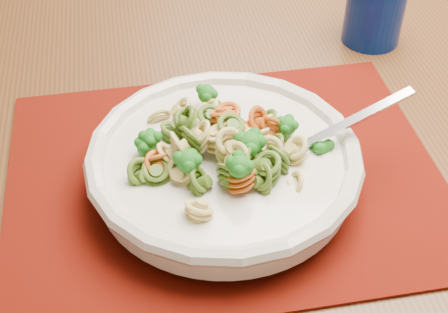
# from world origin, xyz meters

# --- Properties ---
(dining_table) EXTENTS (1.64, 1.36, 0.76)m
(dining_table) POSITION_xyz_m (-0.12, -0.53, 0.66)
(dining_table) COLOR #512E16
(dining_table) RESTS_ON ground
(placemat) EXTENTS (0.56, 0.50, 0.00)m
(placemat) POSITION_xyz_m (-0.10, -0.64, 0.76)
(placemat) COLOR #4D0803
(placemat) RESTS_ON dining_table
(pasta_bowl) EXTENTS (0.28, 0.28, 0.05)m
(pasta_bowl) POSITION_xyz_m (-0.09, -0.65, 0.80)
(pasta_bowl) COLOR beige
(pasta_bowl) RESTS_ON placemat
(pasta_broccoli_heap) EXTENTS (0.24, 0.24, 0.06)m
(pasta_broccoli_heap) POSITION_xyz_m (-0.09, -0.65, 0.81)
(pasta_broccoli_heap) COLOR tan
(pasta_broccoli_heap) RESTS_ON pasta_bowl
(fork) EXTENTS (0.17, 0.11, 0.08)m
(fork) POSITION_xyz_m (-0.03, -0.63, 0.81)
(fork) COLOR silver
(fork) RESTS_ON pasta_bowl
(tumbler) EXTENTS (0.08, 0.08, 0.10)m
(tumbler) POSITION_xyz_m (0.05, -0.32, 0.81)
(tumbler) COLOR navy
(tumbler) RESTS_ON dining_table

